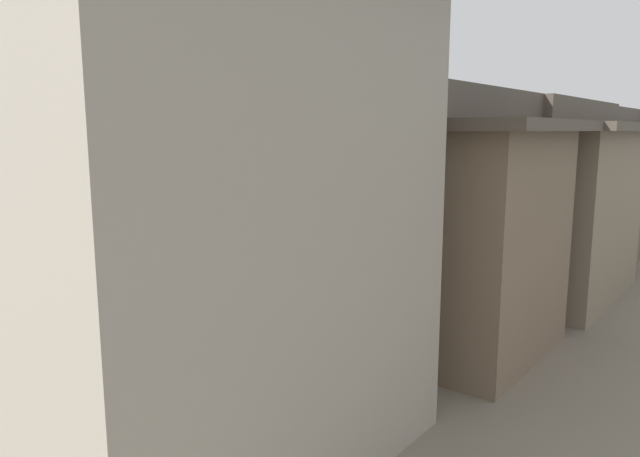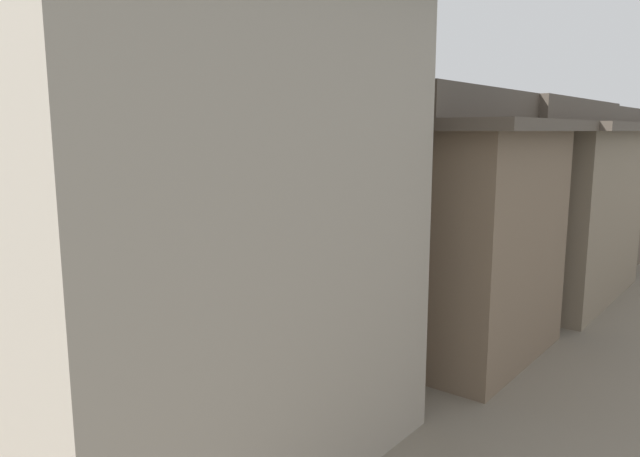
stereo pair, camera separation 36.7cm
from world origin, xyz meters
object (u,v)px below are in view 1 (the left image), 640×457
boat_moored_second (189,339)px  house_waterfront_far (622,174)px  boat_moored_far (231,243)px  house_waterfront_nearest (208,192)px  mooring_post_dock_near (209,348)px  boat_upstream_distant (447,260)px  house_waterfront_second (436,222)px  boat_moored_third (594,200)px  house_waterfront_tall (532,199)px  house_waterfront_narrow (582,183)px  mooring_post_dock_mid (363,287)px  boat_midriver_drifting (336,293)px  boat_moored_nearest (561,217)px  boat_midriver_upstream (367,210)px

boat_moored_second → house_waterfront_far: house_waterfront_far is taller
boat_moored_far → house_waterfront_nearest: 22.16m
mooring_post_dock_near → boat_moored_second: bearing=149.4°
boat_moored_second → boat_upstream_distant: boat_moored_second is taller
house_waterfront_second → boat_moored_third: bearing=98.0°
house_waterfront_tall → house_waterfront_narrow: 7.18m
boat_moored_third → mooring_post_dock_mid: size_ratio=5.38×
boat_midriver_drifting → boat_upstream_distant: 7.79m
house_waterfront_nearest → house_waterfront_second: size_ratio=1.41×
boat_moored_nearest → house_waterfront_narrow: bearing=-71.9°
boat_midriver_drifting → boat_moored_nearest: bearing=88.0°
boat_moored_nearest → boat_moored_second: bearing=-92.0°
boat_moored_far → house_waterfront_narrow: (15.70, 5.62, 3.63)m
boat_upstream_distant → mooring_post_dock_mid: size_ratio=5.79×
boat_moored_far → house_waterfront_nearest: bearing=-44.1°
boat_moored_nearest → boat_midriver_drifting: (-0.84, -24.75, 0.03)m
boat_moored_nearest → boat_moored_second: (-1.08, -31.32, 0.13)m
house_waterfront_second → house_waterfront_tall: 6.53m
boat_moored_far → mooring_post_dock_near: 17.65m
boat_midriver_drifting → mooring_post_dock_near: 8.57m
house_waterfront_tall → mooring_post_dock_mid: 6.38m
boat_moored_nearest → boat_upstream_distant: boat_moored_nearest is taller
house_waterfront_nearest → mooring_post_dock_mid: 10.09m
mooring_post_dock_near → boat_moored_third: bearing=93.0°
house_waterfront_tall → boat_moored_third: bearing=99.7°
boat_moored_second → house_waterfront_narrow: (5.92, 16.51, 3.51)m
house_waterfront_second → house_waterfront_narrow: same height
boat_moored_nearest → house_waterfront_second: bearing=-80.2°
house_waterfront_second → boat_moored_nearest: bearing=99.8°
boat_moored_nearest → house_waterfront_far: house_waterfront_far is taller
boat_midriver_upstream → house_waterfront_second: house_waterfront_second is taller
house_waterfront_narrow → mooring_post_dock_near: size_ratio=8.70×
house_waterfront_second → house_waterfront_narrow: bearing=90.4°
mooring_post_dock_mid → house_waterfront_far: bearing=80.1°
boat_midriver_drifting → boat_moored_far: bearing=156.7°
boat_midriver_drifting → boat_upstream_distant: (0.62, 7.77, -0.04)m
boat_upstream_distant → mooring_post_dock_near: (1.82, -15.92, 1.00)m
mooring_post_dock_mid → house_waterfront_tall: bearing=53.3°
house_waterfront_tall → boat_upstream_distant: bearing=136.6°
boat_moored_nearest → house_waterfront_second: house_waterfront_second is taller
house_waterfront_narrow → mooring_post_dock_mid: 12.56m
boat_midriver_drifting → mooring_post_dock_mid: 3.27m
boat_moored_second → mooring_post_dock_near: (2.67, -1.58, 0.86)m
boat_moored_second → boat_moored_third: boat_moored_second is taller
boat_moored_nearest → house_waterfront_second: (4.94, -28.52, 3.65)m
house_waterfront_tall → boat_moored_far: bearing=174.4°
boat_moored_nearest → house_waterfront_second: 29.17m
mooring_post_dock_mid → house_waterfront_narrow: bearing=74.7°
boat_moored_third → house_waterfront_narrow: (5.59, -26.93, 3.61)m
boat_midriver_upstream → boat_moored_third: bearing=57.4°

